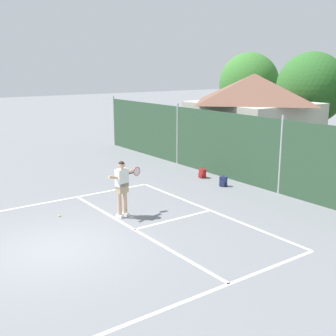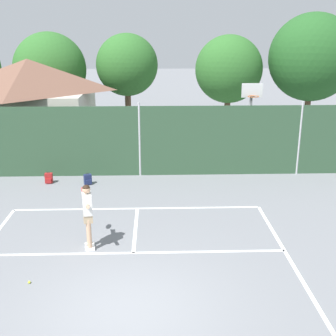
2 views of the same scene
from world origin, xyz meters
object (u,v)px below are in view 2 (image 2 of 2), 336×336
backpack_navy (88,180)px  tennis_ball (29,282)px  basketball_hoop (251,112)px  backpack_red (49,178)px  tennis_player (87,211)px

backpack_navy → tennis_ball: bearing=-93.3°
basketball_hoop → backpack_navy: size_ratio=7.67×
tennis_ball → backpack_red: backpack_red is taller
basketball_hoop → tennis_player: bearing=-127.7°
tennis_player → backpack_navy: (-0.79, 5.17, -0.92)m
tennis_ball → backpack_navy: (0.40, 6.86, 0.16)m
backpack_red → tennis_player: bearing=-66.5°
backpack_navy → backpack_red: bearing=172.8°
basketball_hoop → backpack_red: (-8.33, -2.41, -2.12)m
tennis_ball → backpack_red: bearing=99.2°
basketball_hoop → tennis_ball: 12.10m
tennis_ball → backpack_red: size_ratio=0.14×
basketball_hoop → backpack_red: bearing=-163.9°
backpack_red → basketball_hoop: bearing=16.1°
basketball_hoop → tennis_player: 9.89m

